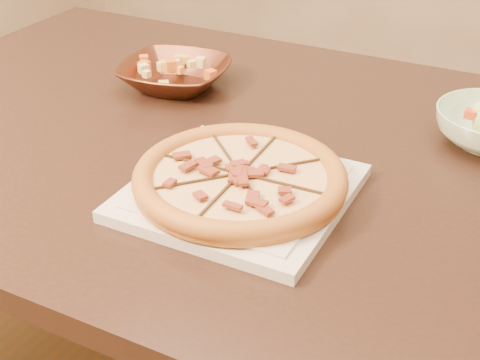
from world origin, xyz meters
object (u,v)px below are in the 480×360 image
at_px(dining_table, 243,184).
at_px(plate, 240,191).
at_px(pizza, 240,178).
at_px(bronze_bowl, 175,75).

bearing_deg(dining_table, plate, -61.22).
distance_m(dining_table, plate, 0.22).
height_order(plate, pizza, pizza).
height_order(dining_table, plate, plate).
xyz_separation_m(plate, bronze_bowl, (-0.32, 0.29, 0.02)).
xyz_separation_m(dining_table, bronze_bowl, (-0.23, 0.12, 0.12)).
distance_m(plate, bronze_bowl, 0.43).
relative_size(dining_table, pizza, 5.01).
height_order(plate, bronze_bowl, bronze_bowl).
distance_m(dining_table, bronze_bowl, 0.28).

